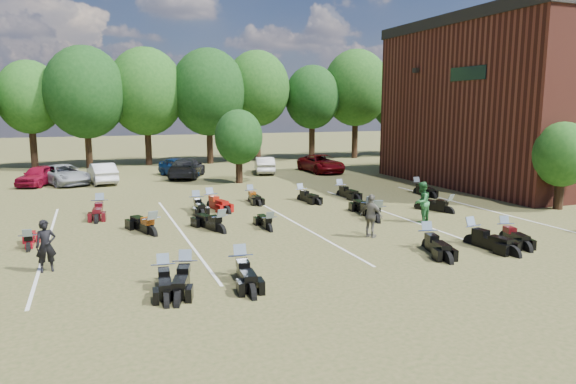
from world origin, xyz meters
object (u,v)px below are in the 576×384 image
person_grey (371,216)px  motorcycle_0 (164,285)px  person_green (422,202)px  person_black (46,246)px  motorcycle_7 (29,250)px  car_0 (39,175)px  motorcycle_3 (427,248)px  car_4 (178,167)px  motorcycle_14 (100,214)px

person_grey → motorcycle_0: bearing=80.7°
motorcycle_0 → person_green: bearing=25.0°
person_grey → motorcycle_0: 8.80m
person_green → person_black: bearing=-23.3°
person_green → person_grey: bearing=-5.5°
person_black → person_grey: bearing=-7.9°
person_black → motorcycle_7: (-0.81, 2.86, -0.82)m
car_0 → motorcycle_7: bearing=-62.4°
car_0 → motorcycle_0: size_ratio=1.74×
motorcycle_3 → person_grey: bearing=130.7°
car_4 → motorcycle_0: car_4 is taller
car_4 → motorcycle_7: car_4 is taller
motorcycle_3 → motorcycle_14: 15.24m
person_green → motorcycle_3: 4.47m
person_black → car_0: bearing=86.5°
person_green → motorcycle_3: bearing=27.8°
person_green → motorcycle_0: size_ratio=0.82×
motorcycle_7 → motorcycle_14: 6.28m
motorcycle_0 → car_4: bearing=85.3°
motorcycle_0 → motorcycle_7: (-4.02, 5.38, 0.00)m
car_0 → car_4: (9.21, 1.23, 0.04)m
motorcycle_0 → person_grey: bearing=23.0°
person_black → motorcycle_3: (12.66, -2.01, -0.82)m
motorcycle_7 → person_green: bearing=175.3°
person_grey → motorcycle_7: 12.70m
car_4 → motorcycle_14: size_ratio=1.63×
person_green → motorcycle_14: (-13.29, 6.93, -0.91)m
car_0 → motorcycle_14: 11.82m
motorcycle_0 → motorcycle_14: (-1.50, 11.13, 0.00)m
car_0 → motorcycle_7: car_0 is taller
motorcycle_7 → motorcycle_0: bearing=126.3°
motorcycle_7 → motorcycle_3: bearing=159.7°
car_0 → person_grey: person_grey is taller
motorcycle_7 → person_black: bearing=105.3°
person_grey → motorcycle_7: (-12.37, 2.73, -0.85)m
car_4 → person_black: size_ratio=2.48×
person_green → motorcycle_0: bearing=-10.1°
person_black → motorcycle_7: size_ratio=0.82×
car_4 → motorcycle_14: bearing=-132.5°
car_0 → motorcycle_3: (14.44, -21.89, -0.66)m
person_grey → motorcycle_3: 2.55m
motorcycle_3 → motorcycle_7: bearing=173.7°
person_green → motorcycle_7: 15.89m
car_0 → motorcycle_14: (3.50, -11.28, -0.66)m
car_4 → motorcycle_3: (5.23, -23.12, -0.69)m
car_0 → car_4: car_4 is taller
car_0 → person_green: size_ratio=2.13×
motorcycle_7 → motorcycle_14: size_ratio=0.80×
motorcycle_0 → car_0: bearing=107.9°
car_4 → person_green: (7.58, -19.43, 0.21)m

